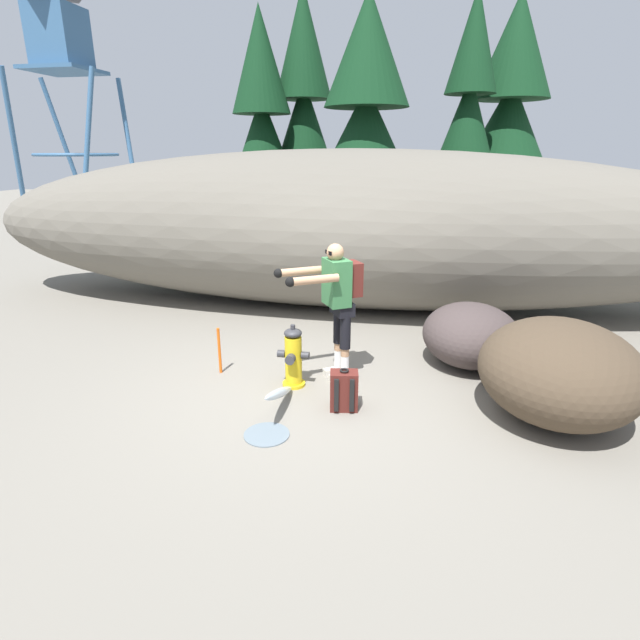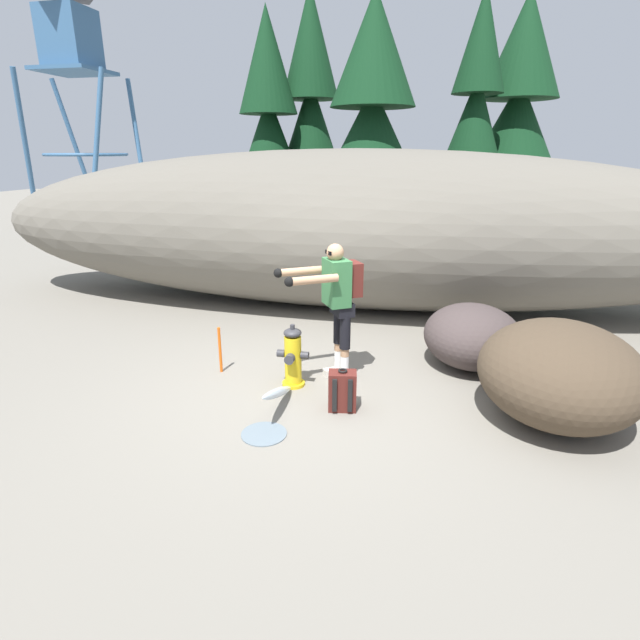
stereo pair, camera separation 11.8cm
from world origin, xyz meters
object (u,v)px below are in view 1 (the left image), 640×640
(fire_hydrant, at_px, (293,358))
(survey_stake, at_px, (219,351))
(utility_worker, at_px, (337,295))
(boulder_large, at_px, (559,371))
(spare_backpack, at_px, (344,391))
(boulder_mid, at_px, (471,335))
(boulder_small, at_px, (563,361))
(watchtower, at_px, (60,43))

(fire_hydrant, height_order, survey_stake, fire_hydrant)
(utility_worker, height_order, boulder_large, utility_worker)
(fire_hydrant, distance_m, boulder_large, 2.89)
(utility_worker, xyz_separation_m, boulder_large, (2.41, -0.50, -0.54))
(utility_worker, bearing_deg, survey_stake, -27.84)
(utility_worker, bearing_deg, spare_backpack, 73.10)
(boulder_large, distance_m, boulder_mid, 1.49)
(fire_hydrant, relative_size, boulder_mid, 0.57)
(utility_worker, bearing_deg, boulder_small, 156.39)
(watchtower, bearing_deg, utility_worker, -44.49)
(fire_hydrant, bearing_deg, spare_backpack, -33.63)
(spare_backpack, relative_size, boulder_large, 0.27)
(spare_backpack, bearing_deg, utility_worker, 6.12)
(utility_worker, distance_m, boulder_large, 2.52)
(boulder_large, height_order, boulder_small, boulder_large)
(fire_hydrant, xyz_separation_m, boulder_small, (3.18, 0.71, -0.08))
(spare_backpack, distance_m, boulder_large, 2.24)
(boulder_large, bearing_deg, utility_worker, 168.35)
(fire_hydrant, bearing_deg, survey_stake, 169.51)
(watchtower, bearing_deg, boulder_mid, -38.29)
(survey_stake, bearing_deg, boulder_small, 7.20)
(boulder_mid, height_order, boulder_small, boulder_mid)
(boulder_large, bearing_deg, spare_backpack, -173.52)
(spare_backpack, bearing_deg, boulder_mid, -52.75)
(fire_hydrant, height_order, boulder_mid, boulder_mid)
(utility_worker, relative_size, boulder_mid, 1.24)
(utility_worker, distance_m, survey_stake, 1.67)
(survey_stake, bearing_deg, boulder_mid, 15.91)
(fire_hydrant, distance_m, survey_stake, 1.02)
(boulder_small, relative_size, survey_stake, 1.44)
(utility_worker, height_order, survey_stake, utility_worker)
(utility_worker, bearing_deg, watchtower, -76.78)
(boulder_small, bearing_deg, fire_hydrant, -167.33)
(boulder_large, relative_size, watchtower, 0.21)
(boulder_small, height_order, watchtower, watchtower)
(boulder_mid, bearing_deg, survey_stake, -164.09)
(spare_backpack, relative_size, survey_stake, 0.78)
(spare_backpack, xyz_separation_m, boulder_mid, (1.45, 1.52, 0.19))
(utility_worker, height_order, spare_backpack, utility_worker)
(spare_backpack, xyz_separation_m, boulder_small, (2.50, 1.16, 0.06))
(fire_hydrant, bearing_deg, watchtower, 133.44)
(spare_backpack, xyz_separation_m, survey_stake, (-1.68, 0.63, 0.08))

